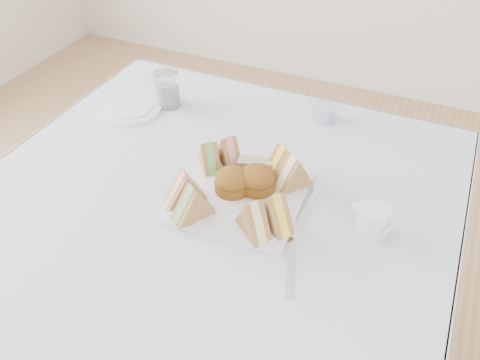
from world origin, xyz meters
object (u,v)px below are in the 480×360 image
at_px(serving_plate, 240,196).
at_px(creamer_jug, 372,220).
at_px(water_glass, 167,89).
at_px(table, 214,308).

height_order(serving_plate, creamer_jug, creamer_jug).
distance_m(serving_plate, creamer_jug, 0.28).
relative_size(water_glass, creamer_jug, 1.50).
bearing_deg(water_glass, table, -47.99).
relative_size(serving_plate, water_glass, 2.73).
xyz_separation_m(serving_plate, water_glass, (-0.34, 0.28, 0.04)).
distance_m(serving_plate, water_glass, 0.44).
distance_m(table, creamer_jug, 0.53).
relative_size(table, serving_plate, 3.44).
height_order(serving_plate, water_glass, water_glass).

